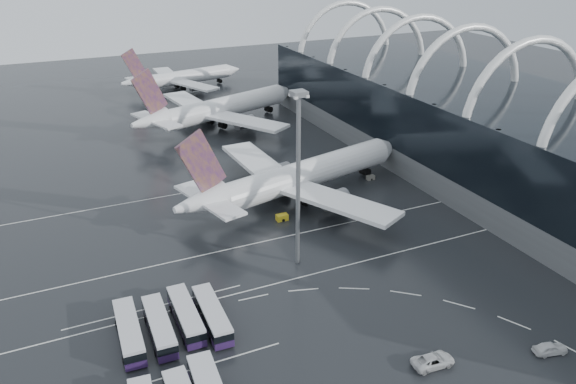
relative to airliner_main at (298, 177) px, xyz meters
name	(u,v)px	position (x,y,z in m)	size (l,w,h in m)	color
ground	(294,272)	(-13.16, -26.32, -5.25)	(420.00, 420.00, 0.00)	black
terminal	(495,132)	(48.40, -6.48, 5.63)	(42.00, 160.00, 34.90)	#57595C
lane_marking_near	(299,278)	(-13.16, -28.32, -5.24)	(120.00, 0.25, 0.01)	silver
lane_marking_mid	(268,241)	(-13.16, -14.32, -5.24)	(120.00, 0.25, 0.01)	silver
lane_marking_far	(221,186)	(-13.16, 13.68, -5.24)	(120.00, 0.25, 0.01)	silver
bus_bay_line_south	(183,372)	(-37.16, -42.32, -5.24)	(28.00, 0.25, 0.01)	silver
bus_bay_line_north	(156,306)	(-37.16, -26.32, -5.24)	(28.00, 0.25, 0.01)	silver
airliner_main	(298,177)	(0.00, 0.00, 0.00)	(61.24, 52.93, 20.95)	white
airliner_gate_b	(218,109)	(0.89, 57.46, 0.01)	(58.87, 52.32, 21.02)	white
airliner_gate_c	(182,78)	(2.43, 106.38, -0.92)	(48.33, 43.87, 17.29)	white
bus_row_near_a	(129,332)	(-42.33, -33.15, -3.47)	(3.58, 13.23, 3.23)	#291542
bus_row_near_b	(159,326)	(-38.13, -33.65, -3.53)	(3.35, 12.76, 3.12)	#291542
bus_row_near_c	(186,315)	(-33.98, -32.73, -3.52)	(3.26, 12.79, 3.13)	#291542
bus_row_near_d	(212,315)	(-30.42, -34.29, -3.52)	(3.40, 12.86, 3.14)	#291542
van_curve_a	(433,361)	(-6.11, -55.12, -4.42)	(2.76, 5.98, 1.66)	silver
van_curve_b	(550,348)	(10.23, -59.88, -4.43)	(1.94, 4.82, 1.64)	silver
floodlight_mast	(298,160)	(-11.34, -23.73, 14.25)	(2.38, 2.38, 31.00)	gray
gse_cart_belly_c	(282,217)	(-7.21, -7.76, -4.60)	(2.38, 1.40, 1.30)	gold
gse_cart_belly_d	(371,178)	(20.51, 2.61, -4.73)	(1.91, 1.13, 1.04)	slate
gse_cart_belly_e	(294,180)	(3.23, 8.64, -4.66)	(2.16, 1.27, 1.18)	gold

